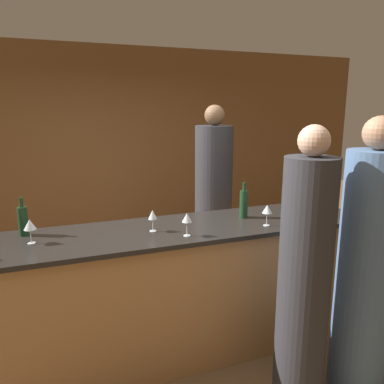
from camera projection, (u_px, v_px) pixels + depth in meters
The scene contains 14 objects.
ground_plane at pixel (158, 355), 3.08m from camera, with size 14.00×14.00×0.00m, color brown.
back_wall at pixel (106, 153), 5.08m from camera, with size 8.00×0.06×2.80m.
bar_counter at pixel (156, 295), 2.96m from camera, with size 3.53×0.73×1.08m.
bartender at pixel (213, 211), 3.91m from camera, with size 0.39×0.39×2.02m.
guest_0 at pixel (304, 282), 2.42m from camera, with size 0.34×0.34×1.89m.
guest_1 at pixel (366, 271), 2.55m from camera, with size 0.38×0.38×1.94m.
wine_bottle_0 at pixel (244, 203), 3.15m from camera, with size 0.07×0.07×0.30m.
wine_bottle_1 at pixel (285, 201), 3.20m from camera, with size 0.07×0.07×0.33m.
wine_bottle_2 at pixel (23, 220), 2.70m from camera, with size 0.07×0.07×0.28m.
wine_glass_0 at pixel (187, 218), 2.68m from camera, with size 0.07×0.07×0.17m.
wine_glass_2 at pixel (30, 225), 2.53m from camera, with size 0.08×0.08×0.17m.
wine_glass_3 at pixel (153, 215), 2.79m from camera, with size 0.07×0.07×0.17m.
wine_glass_5 at pixel (267, 210), 2.92m from camera, with size 0.08×0.08×0.17m.
wine_glass_6 at pixel (296, 206), 3.07m from camera, with size 0.07×0.07×0.16m.
Camera 1 is at (-0.69, -2.64, 1.98)m, focal length 35.00 mm.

